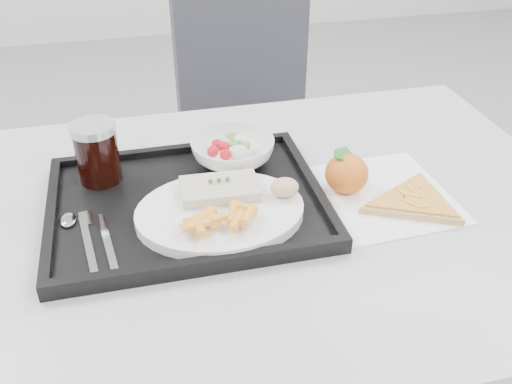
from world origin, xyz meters
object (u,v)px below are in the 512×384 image
(chair, at_px, (252,122))
(salad_bowl, at_px, (233,151))
(dinner_plate, at_px, (220,212))
(tray, at_px, (187,204))
(table, at_px, (238,243))
(tangerine, at_px, (347,174))
(cola_glass, at_px, (97,151))
(pizza_slice, at_px, (414,201))

(chair, bearing_deg, salad_bowl, -106.31)
(dinner_plate, xyz_separation_m, salad_bowl, (0.05, 0.16, 0.01))
(tray, bearing_deg, table, -20.81)
(chair, xyz_separation_m, tangerine, (0.01, -0.70, 0.25))
(cola_glass, xyz_separation_m, pizza_slice, (0.51, -0.19, -0.06))
(dinner_plate, xyz_separation_m, pizza_slice, (0.33, -0.03, -0.01))
(dinner_plate, xyz_separation_m, cola_glass, (-0.18, 0.16, 0.05))
(dinner_plate, bearing_deg, cola_glass, 139.03)
(table, relative_size, tangerine, 13.32)
(tangerine, bearing_deg, dinner_plate, -168.74)
(cola_glass, bearing_deg, pizza_slice, -20.03)
(tray, distance_m, cola_glass, 0.18)
(tray, bearing_deg, chair, 68.57)
(table, distance_m, tangerine, 0.22)
(table, distance_m, cola_glass, 0.29)
(tangerine, bearing_deg, table, -174.55)
(tray, relative_size, pizza_slice, 2.22)
(cola_glass, bearing_deg, salad_bowl, 0.72)
(chair, bearing_deg, cola_glass, -124.77)
(dinner_plate, distance_m, salad_bowl, 0.17)
(cola_glass, height_order, pizza_slice, cola_glass)
(chair, distance_m, pizza_slice, 0.81)
(chair, xyz_separation_m, cola_glass, (-0.41, -0.59, 0.28))
(table, height_order, cola_glass, cola_glass)
(chair, distance_m, salad_bowl, 0.66)
(dinner_plate, relative_size, tangerine, 3.00)
(salad_bowl, bearing_deg, table, -98.47)
(chair, relative_size, tangerine, 10.32)
(table, relative_size, dinner_plate, 4.44)
(salad_bowl, relative_size, cola_glass, 1.41)
(chair, bearing_deg, table, -104.87)
(tray, xyz_separation_m, dinner_plate, (0.05, -0.06, 0.02))
(dinner_plate, height_order, cola_glass, cola_glass)
(tray, distance_m, salad_bowl, 0.15)
(chair, height_order, pizza_slice, chair)
(table, xyz_separation_m, pizza_slice, (0.29, -0.05, 0.08))
(cola_glass, bearing_deg, chair, 55.23)
(chair, relative_size, dinner_plate, 3.44)
(tray, distance_m, tangerine, 0.28)
(salad_bowl, bearing_deg, tray, -133.49)
(dinner_plate, bearing_deg, salad_bowl, 71.75)
(chair, height_order, dinner_plate, chair)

